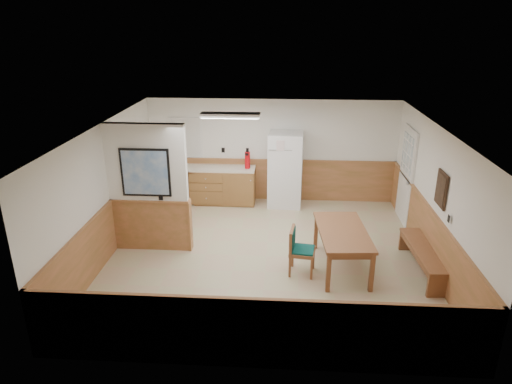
# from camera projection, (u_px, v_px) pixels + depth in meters

# --- Properties ---
(ground) EXTENTS (6.00, 6.00, 0.00)m
(ground) POSITION_uv_depth(u_px,v_px,m) (266.00, 256.00, 8.72)
(ground) COLOR #C5B98E
(ground) RESTS_ON ground
(ceiling) EXTENTS (6.00, 6.00, 0.02)m
(ceiling) POSITION_uv_depth(u_px,v_px,m) (268.00, 128.00, 7.83)
(ceiling) COLOR white
(ceiling) RESTS_ON back_wall
(back_wall) EXTENTS (6.00, 0.02, 2.50)m
(back_wall) POSITION_uv_depth(u_px,v_px,m) (272.00, 151.00, 11.08)
(back_wall) COLOR white
(back_wall) RESTS_ON ground
(right_wall) EXTENTS (0.02, 6.00, 2.50)m
(right_wall) POSITION_uv_depth(u_px,v_px,m) (436.00, 199.00, 8.10)
(right_wall) COLOR white
(right_wall) RESTS_ON ground
(left_wall) EXTENTS (0.02, 6.00, 2.50)m
(left_wall) POSITION_uv_depth(u_px,v_px,m) (106.00, 191.00, 8.46)
(left_wall) COLOR white
(left_wall) RESTS_ON ground
(wainscot_back) EXTENTS (6.00, 0.04, 1.00)m
(wainscot_back) POSITION_uv_depth(u_px,v_px,m) (272.00, 180.00, 11.32)
(wainscot_back) COLOR #C4754E
(wainscot_back) RESTS_ON ground
(wainscot_right) EXTENTS (0.04, 6.00, 1.00)m
(wainscot_right) POSITION_uv_depth(u_px,v_px,m) (429.00, 237.00, 8.36)
(wainscot_right) COLOR #C4754E
(wainscot_right) RESTS_ON ground
(wainscot_left) EXTENTS (0.04, 6.00, 1.00)m
(wainscot_left) POSITION_uv_depth(u_px,v_px,m) (111.00, 228.00, 8.73)
(wainscot_left) COLOR #C4754E
(wainscot_left) RESTS_ON ground
(partition_wall) EXTENTS (1.50, 0.20, 2.50)m
(partition_wall) POSITION_uv_depth(u_px,v_px,m) (148.00, 190.00, 8.60)
(partition_wall) COLOR white
(partition_wall) RESTS_ON ground
(kitchen_counter) EXTENTS (2.20, 0.61, 1.00)m
(kitchen_counter) POSITION_uv_depth(u_px,v_px,m) (222.00, 185.00, 11.13)
(kitchen_counter) COLOR olive
(kitchen_counter) RESTS_ON ground
(exterior_door) EXTENTS (0.07, 1.02, 2.15)m
(exterior_door) POSITION_uv_depth(u_px,v_px,m) (406.00, 176.00, 9.94)
(exterior_door) COLOR white
(exterior_door) RESTS_ON ground
(kitchen_window) EXTENTS (0.80, 0.04, 1.00)m
(kitchen_window) POSITION_uv_depth(u_px,v_px,m) (186.00, 138.00, 11.08)
(kitchen_window) COLOR white
(kitchen_window) RESTS_ON back_wall
(wall_painting) EXTENTS (0.04, 0.50, 0.60)m
(wall_painting) POSITION_uv_depth(u_px,v_px,m) (441.00, 189.00, 7.71)
(wall_painting) COLOR #301F13
(wall_painting) RESTS_ON right_wall
(fluorescent_fixture) EXTENTS (1.20, 0.30, 0.09)m
(fluorescent_fixture) POSITION_uv_depth(u_px,v_px,m) (230.00, 115.00, 9.12)
(fluorescent_fixture) COLOR white
(fluorescent_fixture) RESTS_ON ceiling
(refrigerator) EXTENTS (0.83, 0.75, 1.79)m
(refrigerator) POSITION_uv_depth(u_px,v_px,m) (285.00, 170.00, 10.84)
(refrigerator) COLOR white
(refrigerator) RESTS_ON ground
(dining_table) EXTENTS (0.96, 1.73, 0.75)m
(dining_table) POSITION_uv_depth(u_px,v_px,m) (343.00, 235.00, 8.09)
(dining_table) COLOR #955A36
(dining_table) RESTS_ON ground
(dining_bench) EXTENTS (0.46, 1.75, 0.45)m
(dining_bench) POSITION_uv_depth(u_px,v_px,m) (423.00, 254.00, 8.08)
(dining_bench) COLOR #955A36
(dining_bench) RESTS_ON ground
(dining_chair) EXTENTS (0.66, 0.50, 0.85)m
(dining_chair) POSITION_uv_depth(u_px,v_px,m) (297.00, 247.00, 8.00)
(dining_chair) COLOR #955A36
(dining_chair) RESTS_ON ground
(fire_extinguisher) EXTENTS (0.14, 0.14, 0.49)m
(fire_extinguisher) POSITION_uv_depth(u_px,v_px,m) (247.00, 160.00, 10.85)
(fire_extinguisher) COLOR red
(fire_extinguisher) RESTS_ON kitchen_counter
(soap_bottle) EXTENTS (0.07, 0.07, 0.22)m
(soap_bottle) POSITION_uv_depth(u_px,v_px,m) (182.00, 162.00, 11.02)
(soap_bottle) COLOR green
(soap_bottle) RESTS_ON kitchen_counter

